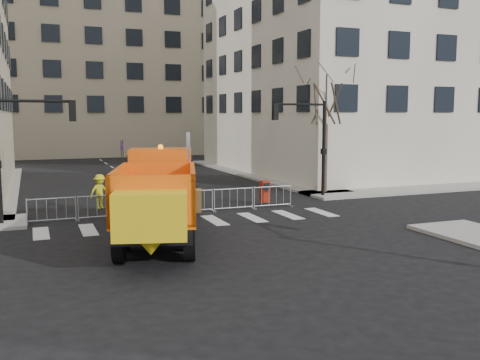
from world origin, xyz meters
name	(u,v)px	position (x,y,z in m)	size (l,w,h in m)	color
ground	(247,251)	(0.00, 0.00, 0.00)	(120.00, 120.00, 0.00)	black
sidewalk_back	(181,209)	(0.00, 8.50, 0.07)	(64.00, 5.00, 0.15)	gray
building_far	(85,54)	(0.00, 52.00, 12.00)	(30.00, 18.00, 24.00)	tan
traffic_light_right	(324,150)	(8.50, 9.50, 2.70)	(0.18, 0.18, 5.40)	black
crowd_barriers	(171,203)	(-0.75, 7.60, 0.55)	(12.60, 0.60, 1.10)	#9EA0A5
street_tree	(326,130)	(9.20, 10.50, 3.75)	(3.00, 3.00, 7.50)	#382B21
plow_truck	(158,195)	(-2.54, 2.22, 1.76)	(5.42, 10.57, 3.97)	black
cop_a	(137,200)	(-2.41, 7.00, 0.89)	(0.65, 0.43, 1.78)	black
cop_b	(178,197)	(-0.56, 7.00, 0.90)	(0.87, 0.68, 1.79)	black
cop_c	(193,196)	(0.17, 7.00, 0.90)	(1.05, 0.44, 1.79)	black
worker	(100,191)	(-3.71, 9.61, 0.97)	(1.07, 0.61, 1.65)	#D0CD18
newspaper_box	(265,191)	(4.45, 8.45, 0.70)	(0.45, 0.40, 1.10)	maroon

